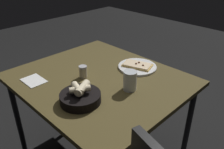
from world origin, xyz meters
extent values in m
cube|color=#4E4221|center=(0.00, 0.00, 0.72)|extent=(1.10, 0.96, 0.03)
cylinder|color=black|center=(-0.49, -0.42, 0.35)|extent=(0.04, 0.04, 0.70)
cylinder|color=black|center=(-0.49, 0.42, 0.35)|extent=(0.04, 0.04, 0.70)
cylinder|color=black|center=(0.49, 0.42, 0.35)|extent=(0.04, 0.04, 0.70)
cylinder|color=white|center=(0.09, 0.30, 0.74)|extent=(0.28, 0.28, 0.01)
cube|color=#E0B55F|center=(0.09, 0.30, 0.75)|extent=(0.23, 0.18, 0.01)
cube|color=beige|center=(0.09, 0.30, 0.76)|extent=(0.21, 0.16, 0.01)
sphere|color=brown|center=(0.13, 0.30, 0.77)|extent=(0.02, 0.02, 0.02)
sphere|color=brown|center=(0.08, 0.29, 0.77)|extent=(0.02, 0.02, 0.02)
sphere|color=brown|center=(0.08, 0.32, 0.77)|extent=(0.02, 0.02, 0.02)
cylinder|color=black|center=(0.14, -0.26, 0.76)|extent=(0.23, 0.23, 0.05)
cylinder|color=beige|center=(0.13, -0.28, 0.83)|extent=(0.11, 0.07, 0.04)
cylinder|color=beige|center=(0.14, -0.27, 0.82)|extent=(0.09, 0.12, 0.04)
cylinder|color=beige|center=(0.15, -0.25, 0.83)|extent=(0.09, 0.13, 0.04)
cylinder|color=red|center=(0.19, -0.28, 0.76)|extent=(0.06, 0.06, 0.03)
cylinder|color=silver|center=(0.24, 0.03, 0.80)|extent=(0.08, 0.08, 0.12)
cylinder|color=#BA7C20|center=(0.24, 0.03, 0.77)|extent=(0.07, 0.07, 0.06)
cylinder|color=#BFB299|center=(-0.08, -0.07, 0.77)|extent=(0.05, 0.05, 0.07)
cylinder|color=maroon|center=(-0.08, -0.07, 0.75)|extent=(0.04, 0.04, 0.03)
cylinder|color=#B7B7BC|center=(-0.08, -0.07, 0.81)|extent=(0.05, 0.05, 0.01)
cube|color=white|center=(-0.27, -0.33, 0.74)|extent=(0.16, 0.12, 0.00)
camera|label=1|loc=(1.03, -0.91, 1.50)|focal=37.39mm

